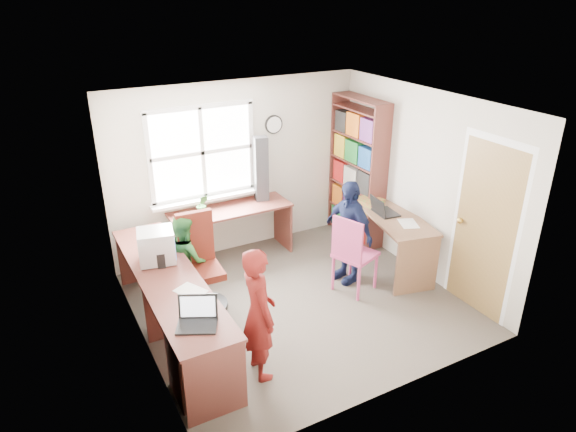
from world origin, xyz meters
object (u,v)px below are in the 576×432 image
object	(u,v)px
person_red	(259,314)
person_navy	(348,232)
laptop_left	(197,318)
crt_monitor	(156,246)
l_desk	(200,313)
laptop_right	(383,210)
right_desk	(394,231)
swivel_chair	(200,268)
cd_tower	(261,169)
bookshelf	(357,174)
potted_plant	(202,205)
person_green	(186,259)
wooden_chair	(352,252)

from	to	relation	value
person_red	person_navy	size ratio (longest dim) A/B	1.01
laptop_left	crt_monitor	bearing A→B (deg)	116.61
l_desk	laptop_left	bearing A→B (deg)	-109.44
laptop_right	laptop_left	bearing A→B (deg)	117.22
right_desk	swivel_chair	distance (m)	2.57
crt_monitor	person_navy	distance (m)	2.36
cd_tower	laptop_right	bearing A→B (deg)	-34.91
bookshelf	potted_plant	world-z (taller)	bookshelf
right_desk	crt_monitor	size ratio (longest dim) A/B	3.23
l_desk	laptop_right	bearing A→B (deg)	11.84
swivel_chair	right_desk	bearing A→B (deg)	-5.71
bookshelf	crt_monitor	distance (m)	3.24
swivel_chair	person_green	xyz separation A→B (m)	(-0.12, 0.16, 0.07)
swivel_chair	laptop_left	xyz separation A→B (m)	(-0.48, -1.35, 0.31)
person_red	person_green	size ratio (longest dim) A/B	1.21
wooden_chair	crt_monitor	xyz separation A→B (m)	(-2.21, 0.53, 0.38)
swivel_chair	cd_tower	xyz separation A→B (m)	(1.28, 0.99, 0.71)
bookshelf	person_green	world-z (taller)	bookshelf
person_red	bookshelf	bearing A→B (deg)	-47.61
swivel_chair	person_navy	bearing A→B (deg)	-7.03
bookshelf	swivel_chair	distance (m)	2.79
right_desk	cd_tower	world-z (taller)	cd_tower
swivel_chair	laptop_left	size ratio (longest dim) A/B	2.60
l_desk	potted_plant	bearing A→B (deg)	68.58
l_desk	wooden_chair	bearing A→B (deg)	5.74
cd_tower	wooden_chair	bearing A→B (deg)	-63.14
l_desk	person_green	xyz separation A→B (m)	(0.17, 0.96, 0.11)
laptop_left	person_red	size ratio (longest dim) A/B	0.33
cd_tower	person_navy	xyz separation A→B (m)	(0.57, -1.31, -0.53)
crt_monitor	potted_plant	distance (m)	1.28
potted_plant	swivel_chair	bearing A→B (deg)	-112.67
right_desk	cd_tower	size ratio (longest dim) A/B	1.56
bookshelf	crt_monitor	bearing A→B (deg)	-166.83
right_desk	potted_plant	size ratio (longest dim) A/B	5.01
laptop_left	cd_tower	world-z (taller)	cd_tower
crt_monitor	person_navy	world-z (taller)	person_navy
crt_monitor	swivel_chair	bearing A→B (deg)	20.60
bookshelf	person_red	xyz separation A→B (m)	(-2.57, -2.05, -0.32)
bookshelf	wooden_chair	world-z (taller)	bookshelf
person_navy	right_desk	bearing A→B (deg)	77.26
bookshelf	wooden_chair	size ratio (longest dim) A/B	2.05
l_desk	potted_plant	xyz separation A→B (m)	(0.66, 1.68, 0.44)
bookshelf	potted_plant	distance (m)	2.31
wooden_chair	person_red	xyz separation A→B (m)	(-1.62, -0.78, 0.13)
wooden_chair	cd_tower	world-z (taller)	cd_tower
right_desk	cd_tower	distance (m)	1.98
cd_tower	potted_plant	size ratio (longest dim) A/B	3.21
crt_monitor	person_green	bearing A→B (deg)	44.29
l_desk	person_red	size ratio (longest dim) A/B	2.16
crt_monitor	right_desk	bearing A→B (deg)	6.21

